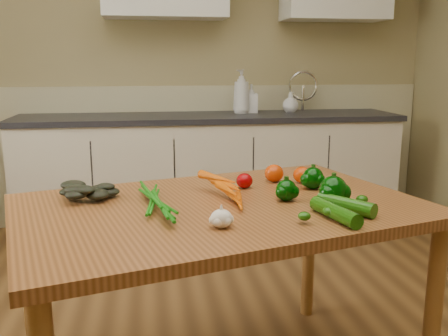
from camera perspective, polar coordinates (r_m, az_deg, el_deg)
name	(u,v)px	position (r m, az deg, el deg)	size (l,w,h in m)	color
room	(223,73)	(1.71, -0.08, 10.84)	(4.04, 5.04, 2.64)	brown
counter_run	(211,172)	(3.82, -1.53, -0.48)	(2.84, 0.64, 1.14)	beige
table	(221,226)	(1.85, -0.35, -6.67)	(1.64, 1.27, 0.78)	brown
soap_bottle_a	(241,92)	(3.83, 2.00, 8.73)	(0.13, 0.13, 0.33)	silver
soap_bottle_b	(251,98)	(3.88, 3.13, 7.94)	(0.10, 0.10, 0.22)	silver
soap_bottle_c	(291,102)	(3.94, 7.61, 7.46)	(0.12, 0.12, 0.16)	silver
carrot_bunch	(204,193)	(1.84, -2.25, -2.84)	(0.27, 0.21, 0.07)	#E55E05
leafy_greens	(88,185)	(1.95, -15.32, -1.90)	(0.21, 0.19, 0.10)	black
garlic_bulb	(221,218)	(1.56, -0.30, -5.79)	(0.07, 0.07, 0.06)	white
pepper_a	(286,190)	(1.87, 7.13, -2.54)	(0.08, 0.08, 0.08)	#023002
pepper_b	(313,178)	(2.06, 10.13, -1.16)	(0.09, 0.09, 0.09)	#023002
pepper_c	(333,191)	(1.85, 12.37, -2.54)	(0.10, 0.10, 0.10)	#023002
tomato_a	(244,181)	(2.04, 2.35, -1.46)	(0.07, 0.07, 0.06)	#950205
tomato_b	(274,173)	(2.16, 5.74, -0.59)	(0.08, 0.08, 0.08)	#C23404
tomato_c	(302,175)	(2.16, 8.91, -0.77)	(0.08, 0.08, 0.07)	#C23404
zucchini_a	(346,205)	(1.77, 13.77, -4.13)	(0.05, 0.05, 0.21)	#144407
zucchini_b	(335,212)	(1.68, 12.59, -4.94)	(0.05, 0.05, 0.23)	#144407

